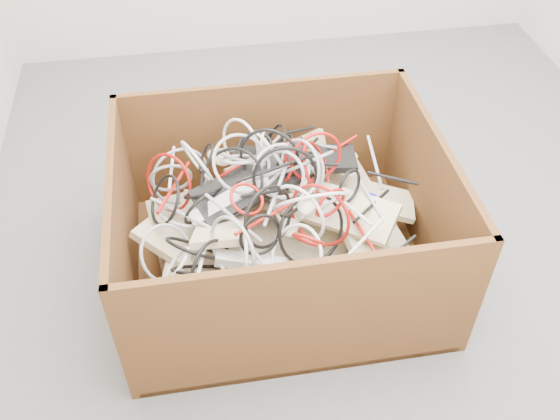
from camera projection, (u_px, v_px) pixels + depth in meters
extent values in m
plane|color=#5A5A5D|center=(340.00, 214.00, 2.66)|extent=(3.00, 3.00, 0.00)
cube|color=#412E10|center=(281.00, 267.00, 2.43)|extent=(1.14, 0.95, 0.03)
cube|color=#412E10|center=(262.00, 141.00, 2.58)|extent=(1.14, 0.03, 0.56)
cube|color=#412E10|center=(306.00, 322.00, 1.92)|extent=(1.14, 0.02, 0.56)
cube|color=#412E10|center=(429.00, 201.00, 2.31)|extent=(0.03, 0.90, 0.56)
cube|color=#412E10|center=(124.00, 236.00, 2.18)|extent=(0.02, 0.90, 0.56)
cube|color=#C5B393|center=(280.00, 251.00, 2.39)|extent=(1.00, 0.87, 0.18)
cube|color=#C5B393|center=(257.00, 252.00, 2.28)|extent=(0.72, 0.64, 0.20)
cube|color=#BFBB87|center=(232.00, 226.00, 2.32)|extent=(0.44, 0.46, 0.06)
cube|color=#BFBB87|center=(356.00, 194.00, 2.42)|extent=(0.49, 0.28, 0.13)
cube|color=#BFBB87|center=(320.00, 267.00, 2.23)|extent=(0.32, 0.49, 0.12)
cube|color=#BFBB87|center=(198.00, 259.00, 2.18)|extent=(0.45, 0.40, 0.22)
cube|color=#BFBB87|center=(363.00, 236.00, 2.20)|extent=(0.19, 0.47, 0.13)
cube|color=#BFBB87|center=(280.00, 168.00, 2.41)|extent=(0.45, 0.32, 0.19)
cube|color=#BFBB87|center=(224.00, 219.00, 2.20)|extent=(0.25, 0.45, 0.23)
cube|color=#BFBB87|center=(331.00, 207.00, 2.21)|extent=(0.47, 0.42, 0.10)
cube|color=black|center=(294.00, 159.00, 2.36)|extent=(0.48, 0.22, 0.05)
cube|color=black|center=(257.00, 181.00, 2.21)|extent=(0.50, 0.31, 0.13)
ellipsoid|color=beige|center=(211.00, 205.00, 2.24)|extent=(0.12, 0.11, 0.04)
ellipsoid|color=beige|center=(345.00, 154.00, 2.43)|extent=(0.12, 0.12, 0.04)
ellipsoid|color=beige|center=(264.00, 278.00, 2.03)|extent=(0.12, 0.11, 0.04)
ellipsoid|color=beige|center=(307.00, 204.00, 2.04)|extent=(0.09, 0.12, 0.04)
ellipsoid|color=beige|center=(218.00, 157.00, 2.32)|extent=(0.11, 0.12, 0.04)
ellipsoid|color=black|center=(339.00, 274.00, 2.05)|extent=(0.12, 0.12, 0.04)
ellipsoid|color=beige|center=(290.00, 226.00, 2.14)|extent=(0.09, 0.12, 0.04)
cube|color=silver|center=(230.00, 200.00, 2.17)|extent=(0.30, 0.16, 0.12)
cube|color=silver|center=(254.00, 263.00, 2.03)|extent=(0.26, 0.10, 0.08)
cube|color=#0D12C4|center=(369.00, 198.00, 2.23)|extent=(0.06, 0.06, 0.03)
torus|color=#A0100B|center=(316.00, 157.00, 2.17)|extent=(0.27, 0.07, 0.27)
torus|color=black|center=(206.00, 158.00, 2.28)|extent=(0.09, 0.17, 0.15)
torus|color=#96979C|center=(178.00, 217.00, 2.18)|extent=(0.21, 0.22, 0.11)
torus|color=#A0100B|center=(247.00, 199.00, 2.07)|extent=(0.17, 0.17, 0.08)
torus|color=#96979C|center=(308.00, 175.00, 2.25)|extent=(0.13, 0.20, 0.20)
torus|color=silver|center=(244.00, 256.00, 2.02)|extent=(0.04, 0.17, 0.17)
torus|color=silver|center=(177.00, 263.00, 2.00)|extent=(0.11, 0.17, 0.15)
torus|color=black|center=(285.00, 177.00, 2.12)|extent=(0.32, 0.11, 0.31)
torus|color=#96979C|center=(330.00, 207.00, 2.09)|extent=(0.16, 0.08, 0.16)
torus|color=#A0100B|center=(233.00, 171.00, 2.26)|extent=(0.18, 0.16, 0.14)
torus|color=#A0100B|center=(316.00, 168.00, 2.21)|extent=(0.16, 0.20, 0.21)
torus|color=silver|center=(281.00, 171.00, 2.16)|extent=(0.28, 0.23, 0.17)
torus|color=black|center=(205.00, 191.00, 2.23)|extent=(0.21, 0.17, 0.14)
torus|color=silver|center=(197.00, 162.00, 2.24)|extent=(0.11, 0.25, 0.25)
torus|color=silver|center=(270.00, 155.00, 2.29)|extent=(0.14, 0.24, 0.26)
torus|color=#96979C|center=(266.00, 173.00, 2.23)|extent=(0.25, 0.22, 0.14)
torus|color=black|center=(311.00, 230.00, 2.05)|extent=(0.29, 0.18, 0.30)
torus|color=#96979C|center=(167.00, 253.00, 2.08)|extent=(0.20, 0.25, 0.22)
torus|color=#A0100B|center=(331.00, 203.00, 2.02)|extent=(0.16, 0.09, 0.17)
torus|color=#A0100B|center=(285.00, 167.00, 2.21)|extent=(0.07, 0.16, 0.15)
torus|color=black|center=(349.00, 186.00, 2.14)|extent=(0.11, 0.11, 0.14)
torus|color=#A0100B|center=(168.00, 183.00, 2.28)|extent=(0.18, 0.25, 0.28)
torus|color=#96979C|center=(245.00, 157.00, 2.30)|extent=(0.28, 0.24, 0.18)
torus|color=black|center=(192.00, 248.00, 2.04)|extent=(0.19, 0.22, 0.18)
torus|color=silver|center=(241.00, 145.00, 2.36)|extent=(0.18, 0.21, 0.26)
torus|color=#96979C|center=(232.00, 249.00, 1.94)|extent=(0.17, 0.27, 0.31)
torus|color=#96979C|center=(240.00, 159.00, 2.20)|extent=(0.18, 0.16, 0.10)
torus|color=#A0100B|center=(319.00, 215.00, 2.07)|extent=(0.24, 0.24, 0.32)
torus|color=silver|center=(296.00, 256.00, 1.96)|extent=(0.17, 0.24, 0.23)
torus|color=silver|center=(298.00, 214.00, 2.04)|extent=(0.19, 0.19, 0.26)
torus|color=black|center=(211.00, 270.00, 1.99)|extent=(0.18, 0.23, 0.28)
torus|color=#96979C|center=(309.00, 162.00, 2.21)|extent=(0.27, 0.21, 0.20)
torus|color=black|center=(255.00, 149.00, 2.28)|extent=(0.14, 0.15, 0.13)
torus|color=silver|center=(312.00, 201.00, 2.05)|extent=(0.32, 0.21, 0.26)
torus|color=#96979C|center=(181.00, 176.00, 2.38)|extent=(0.26, 0.15, 0.28)
torus|color=black|center=(260.00, 235.00, 1.99)|extent=(0.20, 0.09, 0.19)
torus|color=black|center=(269.00, 217.00, 2.02)|extent=(0.21, 0.19, 0.22)
torus|color=#96979C|center=(310.00, 169.00, 2.22)|extent=(0.09, 0.13, 0.13)
torus|color=black|center=(283.00, 145.00, 2.33)|extent=(0.12, 0.15, 0.11)
torus|color=black|center=(277.00, 151.00, 2.34)|extent=(0.19, 0.12, 0.20)
torus|color=#96979C|center=(282.00, 175.00, 2.10)|extent=(0.17, 0.18, 0.21)
torus|color=black|center=(269.00, 157.00, 2.19)|extent=(0.29, 0.12, 0.30)
torus|color=#A0100B|center=(309.00, 240.00, 1.94)|extent=(0.14, 0.09, 0.14)
torus|color=#96979C|center=(171.00, 178.00, 2.34)|extent=(0.22, 0.07, 0.22)
torus|color=black|center=(201.00, 208.00, 2.18)|extent=(0.15, 0.16, 0.20)
torus|color=black|center=(273.00, 151.00, 2.31)|extent=(0.11, 0.23, 0.21)
torus|color=#96979C|center=(242.00, 164.00, 2.17)|extent=(0.26, 0.25, 0.18)
torus|color=black|center=(165.00, 200.00, 2.16)|extent=(0.15, 0.20, 0.17)
torus|color=black|center=(206.00, 270.00, 2.01)|extent=(0.33, 0.25, 0.22)
torus|color=#96979C|center=(300.00, 168.00, 2.15)|extent=(0.14, 0.27, 0.28)
torus|color=silver|center=(306.00, 205.00, 2.10)|extent=(0.12, 0.15, 0.18)
torus|color=silver|center=(263.00, 147.00, 2.31)|extent=(0.06, 0.16, 0.16)
torus|color=#A0100B|center=(296.00, 153.00, 2.23)|extent=(0.11, 0.11, 0.12)
torus|color=black|center=(231.00, 182.00, 2.16)|extent=(0.23, 0.27, 0.25)
cylinder|color=#A0100B|center=(362.00, 232.00, 2.09)|extent=(0.06, 0.21, 0.02)
cylinder|color=black|center=(398.00, 251.00, 2.07)|extent=(0.15, 0.10, 0.05)
cylinder|color=black|center=(302.00, 205.00, 2.06)|extent=(0.15, 0.16, 0.07)
cylinder|color=#96979C|center=(233.00, 218.00, 2.07)|extent=(0.17, 0.23, 0.05)
cylinder|color=silver|center=(349.00, 206.00, 2.12)|extent=(0.12, 0.20, 0.03)
cylinder|color=black|center=(345.00, 259.00, 1.98)|extent=(0.13, 0.02, 0.02)
cylinder|color=black|center=(298.00, 131.00, 2.43)|extent=(0.14, 0.06, 0.03)
cylinder|color=#96979C|center=(250.00, 246.00, 2.02)|extent=(0.10, 0.21, 0.02)
cylinder|color=#96979C|center=(266.00, 150.00, 2.36)|extent=(0.13, 0.14, 0.03)
cylinder|color=black|center=(315.00, 164.00, 2.20)|extent=(0.16, 0.05, 0.02)
cylinder|color=black|center=(372.00, 206.00, 2.16)|extent=(0.18, 0.18, 0.05)
cylinder|color=black|center=(296.00, 158.00, 2.31)|extent=(0.22, 0.22, 0.02)
cylinder|color=#A0100B|center=(267.00, 217.00, 2.00)|extent=(0.23, 0.15, 0.03)
cylinder|color=#A0100B|center=(174.00, 187.00, 2.17)|extent=(0.13, 0.26, 0.02)
cylinder|color=#96979C|center=(375.00, 162.00, 2.33)|extent=(0.03, 0.26, 0.06)
cylinder|color=black|center=(261.00, 193.00, 2.05)|extent=(0.14, 0.05, 0.05)
cylinder|color=silver|center=(172.00, 168.00, 2.31)|extent=(0.04, 0.21, 0.05)
cylinder|color=black|center=(393.00, 178.00, 2.25)|extent=(0.18, 0.08, 0.04)
cylinder|color=silver|center=(357.00, 247.00, 2.02)|extent=(0.24, 0.18, 0.08)
cylinder|color=#96979C|center=(276.00, 193.00, 2.06)|extent=(0.13, 0.26, 0.04)
cylinder|color=#A0100B|center=(342.00, 145.00, 2.41)|extent=(0.14, 0.08, 0.03)
cylinder|color=#96979C|center=(320.00, 146.00, 2.42)|extent=(0.11, 0.12, 0.06)
cylinder|color=#96979C|center=(278.00, 174.00, 2.18)|extent=(0.12, 0.18, 0.07)
cylinder|color=black|center=(277.00, 168.00, 2.12)|extent=(0.29, 0.05, 0.07)
cylinder|color=silver|center=(204.00, 253.00, 2.01)|extent=(0.07, 0.26, 0.08)
cylinder|color=#96979C|center=(181.00, 214.00, 2.14)|extent=(0.21, 0.17, 0.04)
cylinder|color=#96979C|center=(367.00, 193.00, 2.18)|extent=(0.06, 0.22, 0.06)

